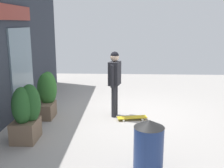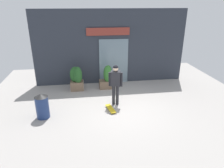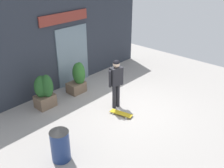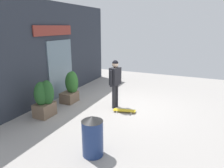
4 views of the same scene
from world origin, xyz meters
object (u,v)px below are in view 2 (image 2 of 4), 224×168
planter_box_right (107,77)px  skateboard (111,109)px  planter_box_left (77,78)px  skateboarder (116,81)px  trash_bin (42,106)px

planter_box_right → skateboard: bearing=-93.7°
skateboard → planter_box_right: (0.15, 2.30, 0.55)m
planter_box_left → planter_box_right: (1.52, -0.01, -0.01)m
skateboard → planter_box_right: 2.37m
skateboarder → planter_box_left: bearing=-125.0°
skateboarder → skateboard: skateboarder is taller
planter_box_left → trash_bin: (-1.26, -2.50, -0.13)m
skateboarder → skateboard: (-0.28, -0.47, -1.03)m
skateboard → skateboarder: bearing=137.8°
skateboard → planter_box_left: planter_box_left is taller
planter_box_left → skateboard: bearing=-59.2°
planter_box_left → planter_box_right: same height
skateboarder → trash_bin: bearing=-64.1°
skateboarder → planter_box_left: (-1.65, 1.83, -0.46)m
planter_box_left → planter_box_right: bearing=-0.3°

